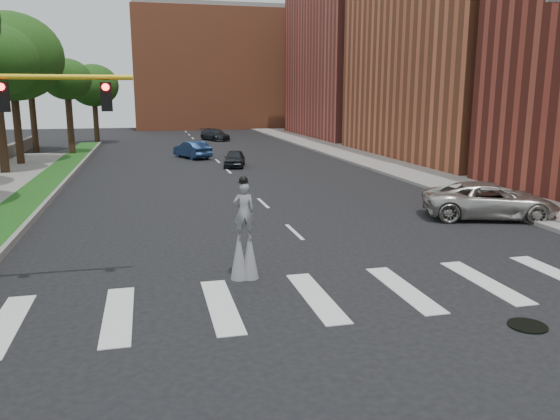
% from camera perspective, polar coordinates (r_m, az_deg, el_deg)
% --- Properties ---
extents(ground_plane, '(160.00, 160.00, 0.00)m').
position_cam_1_polar(ground_plane, '(14.51, 9.91, -9.91)').
color(ground_plane, black).
rests_on(ground_plane, ground).
extents(grass_median, '(2.00, 60.00, 0.25)m').
position_cam_1_polar(grass_median, '(33.26, -23.85, 1.92)').
color(grass_median, '#174814').
rests_on(grass_median, ground).
extents(median_curb, '(0.20, 60.00, 0.28)m').
position_cam_1_polar(median_curb, '(33.08, -22.07, 2.05)').
color(median_curb, gray).
rests_on(median_curb, ground).
extents(sidewalk_right, '(5.00, 90.00, 0.18)m').
position_cam_1_polar(sidewalk_right, '(41.75, 12.06, 4.51)').
color(sidewalk_right, gray).
rests_on(sidewalk_right, ground).
extents(manhole, '(0.90, 0.90, 0.04)m').
position_cam_1_polar(manhole, '(14.39, 24.44, -10.95)').
color(manhole, black).
rests_on(manhole, ground).
extents(building_mid, '(16.00, 22.00, 24.00)m').
position_cam_1_polar(building_mid, '(50.89, 20.35, 18.81)').
color(building_mid, '#B05837').
rests_on(building_mid, ground).
extents(building_far, '(16.00, 22.00, 20.00)m').
position_cam_1_polar(building_far, '(71.92, 9.20, 15.59)').
color(building_far, '#A4463C').
rests_on(building_far, ground).
extents(building_backdrop, '(26.00, 14.00, 18.00)m').
position_cam_1_polar(building_backdrop, '(91.09, -6.60, 14.25)').
color(building_backdrop, '#B05837').
rests_on(building_backdrop, ground).
extents(stilt_performer, '(0.84, 0.54, 3.08)m').
position_cam_1_polar(stilt_performer, '(16.02, -3.77, -3.02)').
color(stilt_performer, black).
rests_on(stilt_performer, ground).
extents(suv_crossing, '(6.22, 4.26, 1.58)m').
position_cam_1_polar(suv_crossing, '(25.67, 21.07, 0.94)').
color(suv_crossing, beige).
rests_on(suv_crossing, ground).
extents(car_near, '(2.23, 3.86, 1.23)m').
position_cam_1_polar(car_near, '(41.28, -4.77, 5.38)').
color(car_near, black).
rests_on(car_near, ground).
extents(car_mid, '(3.12, 4.69, 1.46)m').
position_cam_1_polar(car_mid, '(47.25, -9.16, 6.25)').
color(car_mid, navy).
rests_on(car_mid, ground).
extents(car_far, '(3.54, 5.03, 1.35)m').
position_cam_1_polar(car_far, '(65.06, -6.81, 7.82)').
color(car_far, black).
rests_on(car_far, ground).
extents(tree_4, '(7.54, 7.54, 11.26)m').
position_cam_1_polar(tree_4, '(46.03, -26.33, 14.14)').
color(tree_4, black).
rests_on(tree_4, ground).
extents(tree_5, '(6.04, 6.04, 10.43)m').
position_cam_1_polar(tree_5, '(55.97, -24.79, 13.47)').
color(tree_5, black).
rests_on(tree_5, ground).
extents(tree_6, '(4.13, 4.13, 8.37)m').
position_cam_1_polar(tree_6, '(51.56, -21.39, 12.49)').
color(tree_6, black).
rests_on(tree_6, ground).
extents(tree_7, '(5.28, 5.28, 8.51)m').
position_cam_1_polar(tree_7, '(63.53, -18.91, 12.18)').
color(tree_7, black).
rests_on(tree_7, ground).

